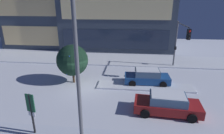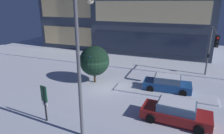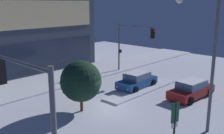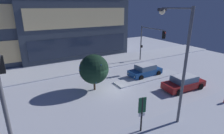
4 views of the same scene
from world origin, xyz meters
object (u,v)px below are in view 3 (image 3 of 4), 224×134
at_px(street_lamp_arched, 204,46).
at_px(traffic_light_corner_near_left, 30,113).
at_px(car_near, 191,89).
at_px(traffic_light_corner_far_right, 133,40).
at_px(parking_info_sign, 175,120).
at_px(decorated_tree_median, 81,81).
at_px(car_far, 137,81).

bearing_deg(street_lamp_arched, traffic_light_corner_near_left, 75.57).
distance_m(car_near, traffic_light_corner_far_right, 9.55).
xyz_separation_m(parking_info_sign, decorated_tree_median, (0.02, 7.81, 0.58)).
xyz_separation_m(traffic_light_corner_far_right, street_lamp_arched, (-7.95, -11.81, 1.53)).
distance_m(car_near, parking_info_sign, 9.05).
xyz_separation_m(car_far, street_lamp_arched, (-4.27, -8.20, 4.72)).
bearing_deg(decorated_tree_median, parking_info_sign, -90.12).
bearing_deg(traffic_light_corner_near_left, car_far, -65.19).
relative_size(car_near, parking_info_sign, 1.78).
bearing_deg(decorated_tree_median, traffic_light_corner_far_right, 20.49).
bearing_deg(car_far, parking_info_sign, 46.87).
relative_size(car_far, traffic_light_corner_far_right, 0.80).
xyz_separation_m(traffic_light_corner_near_left, parking_info_sign, (7.63, -1.39, -2.40)).
bearing_deg(car_near, parking_info_sign, -154.52).
relative_size(traffic_light_corner_far_right, traffic_light_corner_near_left, 0.92).
relative_size(street_lamp_arched, decorated_tree_median, 2.20).
xyz_separation_m(car_far, decorated_tree_median, (-7.27, -0.48, 1.62)).
distance_m(car_far, traffic_light_corner_far_right, 6.06).
xyz_separation_m(street_lamp_arched, parking_info_sign, (-3.01, -0.09, -3.69)).
xyz_separation_m(car_far, parking_info_sign, (-7.28, -8.29, 1.03)).
bearing_deg(car_far, traffic_light_corner_far_right, -137.35).
distance_m(car_far, traffic_light_corner_near_left, 16.78).
bearing_deg(decorated_tree_median, street_lamp_arched, -68.80).
bearing_deg(street_lamp_arched, car_near, -66.77).
xyz_separation_m(car_far, traffic_light_corner_near_left, (-14.91, -6.89, 3.43)).
bearing_deg(parking_info_sign, decorated_tree_median, 11.90).
bearing_deg(traffic_light_corner_near_left, decorated_tree_median, -49.99).
relative_size(traffic_light_corner_far_right, parking_info_sign, 2.04).
xyz_separation_m(street_lamp_arched, decorated_tree_median, (-2.99, 7.72, -3.10)).
relative_size(street_lamp_arched, parking_info_sign, 3.08).
bearing_deg(traffic_light_corner_near_left, street_lamp_arched, -96.99).
bearing_deg(car_far, traffic_light_corner_near_left, 22.99).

